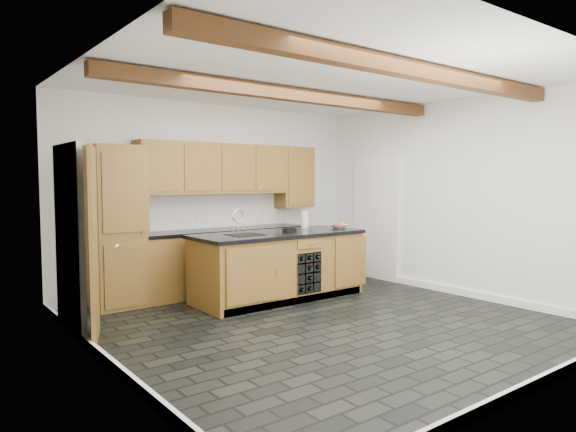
% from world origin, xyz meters
% --- Properties ---
extents(ground, '(5.00, 5.00, 0.00)m').
position_xyz_m(ground, '(0.00, 0.00, 0.00)').
color(ground, black).
rests_on(ground, ground).
extents(room_shell, '(5.01, 5.00, 5.00)m').
position_xyz_m(room_shell, '(-0.09, 0.53, 1.53)').
color(room_shell, white).
rests_on(room_shell, ground).
extents(back_cabinetry, '(3.65, 0.62, 2.20)m').
position_xyz_m(back_cabinetry, '(-0.38, 2.24, 0.98)').
color(back_cabinetry, olive).
rests_on(back_cabinetry, ground).
extents(island, '(2.48, 0.96, 0.93)m').
position_xyz_m(island, '(0.31, 1.28, 0.46)').
color(island, olive).
rests_on(island, ground).
extents(faucet, '(0.45, 0.40, 0.34)m').
position_xyz_m(faucet, '(-0.25, 1.33, 0.96)').
color(faucet, black).
rests_on(faucet, island).
extents(kitchen_scale, '(0.19, 0.12, 0.06)m').
position_xyz_m(kitchen_scale, '(0.51, 1.32, 0.96)').
color(kitchen_scale, black).
rests_on(kitchen_scale, island).
extents(fruit_bowl, '(0.25, 0.25, 0.06)m').
position_xyz_m(fruit_bowl, '(1.38, 1.23, 0.96)').
color(fruit_bowl, beige).
rests_on(fruit_bowl, island).
extents(fruit_cluster, '(0.16, 0.17, 0.07)m').
position_xyz_m(fruit_cluster, '(1.38, 1.23, 0.99)').
color(fruit_cluster, red).
rests_on(fruit_cluster, fruit_bowl).
extents(paper_towel, '(0.11, 0.11, 0.25)m').
position_xyz_m(paper_towel, '(1.04, 1.62, 1.06)').
color(paper_towel, white).
rests_on(paper_towel, island).
extents(mug, '(0.13, 0.13, 0.10)m').
position_xyz_m(mug, '(-1.30, 2.25, 0.98)').
color(mug, white).
rests_on(mug, back_cabinetry).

